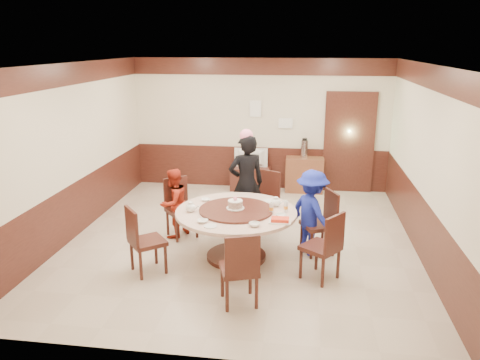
# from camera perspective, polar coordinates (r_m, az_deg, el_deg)

# --- Properties ---
(room) EXTENTS (6.00, 6.04, 2.84)m
(room) POSITION_cam_1_polar(r_m,az_deg,el_deg) (7.35, 0.20, 0.45)
(room) COLOR #BFAD99
(room) RESTS_ON ground
(banquet_table) EXTENTS (1.77, 1.77, 0.78)m
(banquet_table) POSITION_cam_1_polar(r_m,az_deg,el_deg) (6.89, -0.47, -5.46)
(banquet_table) COLOR #3E1A13
(banquet_table) RESTS_ON ground
(chair_0) EXTENTS (0.59, 0.58, 0.97)m
(chair_0) POSITION_cam_1_polar(r_m,az_deg,el_deg) (7.26, 9.59, -6.48)
(chair_0) COLOR #3E1A13
(chair_0) RESTS_ON ground
(chair_1) EXTENTS (0.59, 0.59, 0.97)m
(chair_1) POSITION_cam_1_polar(r_m,az_deg,el_deg) (8.17, 2.90, -3.63)
(chair_1) COLOR #3E1A13
(chair_1) RESTS_ON ground
(chair_2) EXTENTS (0.62, 0.62, 0.97)m
(chair_2) POSITION_cam_1_polar(r_m,az_deg,el_deg) (7.82, -7.16, -4.67)
(chair_2) COLOR #3E1A13
(chair_2) RESTS_ON ground
(chair_3) EXTENTS (0.62, 0.62, 0.97)m
(chair_3) POSITION_cam_1_polar(r_m,az_deg,el_deg) (6.70, -11.31, -8.58)
(chair_3) COLOR #3E1A13
(chair_3) RESTS_ON ground
(chair_4) EXTENTS (0.56, 0.57, 0.97)m
(chair_4) POSITION_cam_1_polar(r_m,az_deg,el_deg) (5.83, -0.07, -12.21)
(chair_4) COLOR #3E1A13
(chair_4) RESTS_ON ground
(chair_5) EXTENTS (0.62, 0.62, 0.97)m
(chair_5) POSITION_cam_1_polar(r_m,az_deg,el_deg) (6.49, 9.87, -9.36)
(chair_5) COLOR #3E1A13
(chair_5) RESTS_ON ground
(person_standing) EXTENTS (0.72, 0.61, 1.67)m
(person_standing) POSITION_cam_1_polar(r_m,az_deg,el_deg) (7.82, 0.77, -0.45)
(person_standing) COLOR black
(person_standing) RESTS_ON ground
(person_red) EXTENTS (0.65, 0.70, 1.15)m
(person_red) POSITION_cam_1_polar(r_m,az_deg,el_deg) (7.73, -8.09, -2.82)
(person_red) COLOR #A82816
(person_red) RESTS_ON ground
(person_blue) EXTENTS (0.91, 0.96, 1.31)m
(person_blue) POSITION_cam_1_polar(r_m,az_deg,el_deg) (7.10, 8.75, -3.95)
(person_blue) COLOR #18259C
(person_blue) RESTS_ON ground
(birthday_cake) EXTENTS (0.26, 0.26, 0.18)m
(birthday_cake) POSITION_cam_1_polar(r_m,az_deg,el_deg) (6.80, -0.58, -2.98)
(birthday_cake) COLOR white
(birthday_cake) RESTS_ON banquet_table
(teapot_left) EXTENTS (0.17, 0.15, 0.13)m
(teapot_left) POSITION_cam_1_polar(r_m,az_deg,el_deg) (6.80, -6.03, -3.37)
(teapot_left) COLOR white
(teapot_left) RESTS_ON banquet_table
(teapot_right) EXTENTS (0.17, 0.15, 0.13)m
(teapot_right) POSITION_cam_1_polar(r_m,az_deg,el_deg) (6.99, 4.37, -2.76)
(teapot_right) COLOR white
(teapot_right) RESTS_ON banquet_table
(bowl_0) EXTENTS (0.14, 0.14, 0.03)m
(bowl_0) POSITION_cam_1_polar(r_m,az_deg,el_deg) (7.25, -4.20, -2.42)
(bowl_0) COLOR white
(bowl_0) RESTS_ON banquet_table
(bowl_1) EXTENTS (0.15, 0.15, 0.05)m
(bowl_1) POSITION_cam_1_polar(r_m,az_deg,el_deg) (6.25, 1.77, -5.44)
(bowl_1) COLOR white
(bowl_1) RESTS_ON banquet_table
(bowl_2) EXTENTS (0.15, 0.15, 0.04)m
(bowl_2) POSITION_cam_1_polar(r_m,az_deg,el_deg) (6.40, -4.57, -5.03)
(bowl_2) COLOR white
(bowl_2) RESTS_ON banquet_table
(bowl_3) EXTENTS (0.15, 0.15, 0.05)m
(bowl_3) POSITION_cam_1_polar(r_m,az_deg,el_deg) (6.58, 5.04, -4.37)
(bowl_3) COLOR white
(bowl_3) RESTS_ON banquet_table
(saucer_near) EXTENTS (0.18, 0.18, 0.01)m
(saucer_near) POSITION_cam_1_polar(r_m,az_deg,el_deg) (6.26, -3.63, -5.62)
(saucer_near) COLOR white
(saucer_near) RESTS_ON banquet_table
(saucer_far) EXTENTS (0.18, 0.18, 0.01)m
(saucer_far) POSITION_cam_1_polar(r_m,az_deg,el_deg) (7.24, 3.65, -2.53)
(saucer_far) COLOR white
(saucer_far) RESTS_ON banquet_table
(shrimp_platter) EXTENTS (0.30, 0.20, 0.06)m
(shrimp_platter) POSITION_cam_1_polar(r_m,az_deg,el_deg) (6.40, 4.91, -4.93)
(shrimp_platter) COLOR white
(shrimp_platter) RESTS_ON banquet_table
(bottle_0) EXTENTS (0.06, 0.06, 0.16)m
(bottle_0) POSITION_cam_1_polar(r_m,az_deg,el_deg) (6.70, 3.85, -3.43)
(bottle_0) COLOR silver
(bottle_0) RESTS_ON banquet_table
(bottle_1) EXTENTS (0.06, 0.06, 0.16)m
(bottle_1) POSITION_cam_1_polar(r_m,az_deg,el_deg) (6.77, 5.61, -3.27)
(bottle_1) COLOR silver
(bottle_1) RESTS_ON banquet_table
(tv_stand) EXTENTS (0.85, 0.45, 0.50)m
(tv_stand) POSITION_cam_1_polar(r_m,az_deg,el_deg) (10.21, 1.29, 0.18)
(tv_stand) COLOR #3E1A13
(tv_stand) RESTS_ON ground
(television) EXTENTS (0.72, 0.11, 0.41)m
(television) POSITION_cam_1_polar(r_m,az_deg,el_deg) (10.10, 1.31, 2.68)
(television) COLOR #949496
(television) RESTS_ON tv_stand
(side_cabinet) EXTENTS (0.80, 0.40, 0.75)m
(side_cabinet) POSITION_cam_1_polar(r_m,az_deg,el_deg) (10.14, 7.85, 0.65)
(side_cabinet) COLOR brown
(side_cabinet) RESTS_ON ground
(thermos) EXTENTS (0.15, 0.15, 0.38)m
(thermos) POSITION_cam_1_polar(r_m,az_deg,el_deg) (10.01, 7.84, 3.77)
(thermos) COLOR silver
(thermos) RESTS_ON side_cabinet
(notice_left) EXTENTS (0.25, 0.00, 0.35)m
(notice_left) POSITION_cam_1_polar(r_m,az_deg,el_deg) (10.09, 1.89, 8.70)
(notice_left) COLOR white
(notice_left) RESTS_ON room
(notice_right) EXTENTS (0.30, 0.00, 0.22)m
(notice_right) POSITION_cam_1_polar(r_m,az_deg,el_deg) (10.09, 5.57, 6.90)
(notice_right) COLOR white
(notice_right) RESTS_ON room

